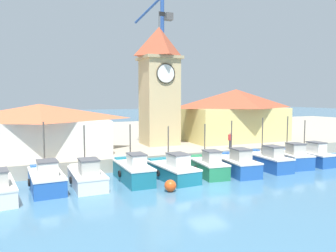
{
  "coord_description": "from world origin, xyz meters",
  "views": [
    {
      "loc": [
        -11.11,
        -19.12,
        6.17
      ],
      "look_at": [
        0.9,
        9.03,
        3.5
      ],
      "focal_mm": 35.0,
      "sensor_mm": 36.0,
      "label": 1
    }
  ],
  "objects": [
    {
      "name": "fishing_boat_left_inner",
      "position": [
        -7.54,
        3.67,
        0.69
      ],
      "size": [
        2.21,
        5.02,
        4.21
      ],
      "color": "silver",
      "rests_on": "ground"
    },
    {
      "name": "mooring_buoy",
      "position": [
        -2.71,
        0.18,
        0.4
      ],
      "size": [
        0.79,
        0.79,
        0.79
      ],
      "primitive_type": "sphere",
      "color": "#E54C19",
      "rests_on": "ground"
    },
    {
      "name": "fishing_boat_end_right",
      "position": [
        12.84,
        3.42,
        0.74
      ],
      "size": [
        1.93,
        4.94,
        4.03
      ],
      "color": "#2356A8",
      "rests_on": "ground"
    },
    {
      "name": "fishing_boat_left_outer",
      "position": [
        -10.18,
        3.87,
        0.74
      ],
      "size": [
        2.32,
        5.15,
        4.53
      ],
      "color": "#2356A8",
      "rests_on": "ground"
    },
    {
      "name": "quay_wharf",
      "position": [
        0.0,
        27.03,
        0.57
      ],
      "size": [
        120.0,
        40.0,
        1.14
      ],
      "primitive_type": "cube",
      "color": "#A89E89",
      "rests_on": "ground"
    },
    {
      "name": "clock_tower",
      "position": [
        1.79,
        13.51,
        7.71
      ],
      "size": [
        4.0,
        4.0,
        14.03
      ],
      "color": "tan",
      "rests_on": "quay_wharf"
    },
    {
      "name": "dock_worker_near_tower",
      "position": [
        6.95,
        7.72,
        1.99
      ],
      "size": [
        0.34,
        0.22,
        1.62
      ],
      "color": "#33333D",
      "rests_on": "quay_wharf"
    },
    {
      "name": "fishing_boat_mid_left",
      "position": [
        -4.19,
        3.64,
        0.8
      ],
      "size": [
        1.96,
        5.07,
        4.17
      ],
      "color": "#196B7F",
      "rests_on": "ground"
    },
    {
      "name": "fishing_boat_center",
      "position": [
        -1.22,
        3.16,
        0.71
      ],
      "size": [
        2.48,
        5.39,
        3.97
      ],
      "color": "#196B7F",
      "rests_on": "ground"
    },
    {
      "name": "fishing_boat_far_right",
      "position": [
        10.34,
        3.2,
        0.78
      ],
      "size": [
        2.68,
        4.48,
        4.48
      ],
      "color": "#2356A8",
      "rests_on": "ground"
    },
    {
      "name": "warehouse_left",
      "position": [
        -10.22,
        12.06,
        3.42
      ],
      "size": [
        11.95,
        7.28,
        4.46
      ],
      "color": "silver",
      "rests_on": "quay_wharf"
    },
    {
      "name": "fishing_boat_mid_right",
      "position": [
        1.82,
        3.15,
        0.74
      ],
      "size": [
        2.19,
        4.61,
        4.05
      ],
      "color": "#237A4C",
      "rests_on": "ground"
    },
    {
      "name": "fishing_boat_right_outer",
      "position": [
        7.69,
        3.19,
        0.76
      ],
      "size": [
        2.04,
        5.09,
        4.41
      ],
      "color": "#2356A8",
      "rests_on": "ground"
    },
    {
      "name": "fishing_boat_right_inner",
      "position": [
        4.23,
        2.87,
        0.76
      ],
      "size": [
        2.41,
        5.22,
        4.26
      ],
      "color": "#2356A8",
      "rests_on": "ground"
    },
    {
      "name": "warehouse_right",
      "position": [
        11.09,
        12.81,
        4.2
      ],
      "size": [
        11.83,
        6.34,
        5.97
      ],
      "color": "#E5D17A",
      "rests_on": "quay_wharf"
    },
    {
      "name": "port_crane_near",
      "position": [
        6.95,
        25.48,
        8.62
      ],
      "size": [
        3.67,
        6.81,
        19.57
      ],
      "color": "navy",
      "rests_on": "quay_wharf"
    },
    {
      "name": "ground_plane",
      "position": [
        0.0,
        0.0,
        0.0
      ],
      "size": [
        300.0,
        300.0,
        0.0
      ],
      "primitive_type": "plane",
      "color": "teal"
    }
  ]
}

